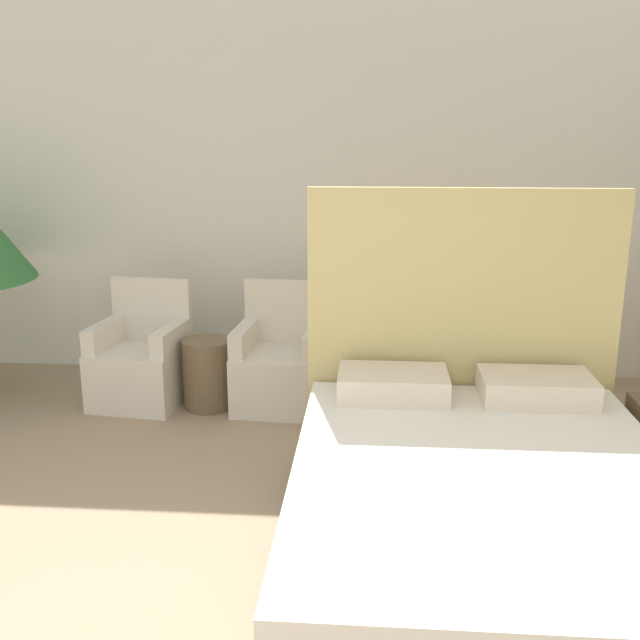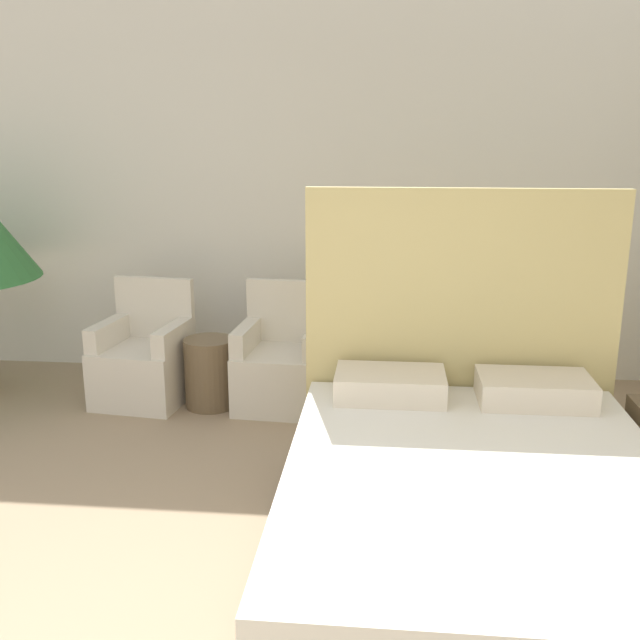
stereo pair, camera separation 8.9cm
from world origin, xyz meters
name	(u,v)px [view 1 (the left image)]	position (x,y,z in m)	size (l,w,h in m)	color
wall_back	(277,189)	(0.00, 4.00, 1.45)	(10.00, 0.06, 2.90)	silver
bed	(480,500)	(1.23, 1.37, 0.31)	(1.68, 2.13, 1.59)	#4C4238
armchair_near_window_left	(141,365)	(-0.88, 3.19, 0.27)	(0.66, 0.63, 0.85)	beige
armchair_near_window_right	(280,369)	(0.11, 3.19, 0.27)	(0.63, 0.61, 0.85)	beige
side_table	(208,373)	(-0.38, 3.13, 0.24)	(0.35, 0.35, 0.49)	brown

